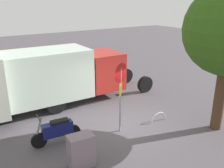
# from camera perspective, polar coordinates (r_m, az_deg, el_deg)

# --- Properties ---
(ground_plane) EXTENTS (60.00, 60.00, 0.00)m
(ground_plane) POSITION_cam_1_polar(r_m,az_deg,el_deg) (10.55, 2.72, -8.94)
(ground_plane) COLOR #4D484E
(box_truck_near) EXTENTS (8.46, 2.43, 2.76)m
(box_truck_near) POSITION_cam_1_polar(r_m,az_deg,el_deg) (12.10, -12.23, 2.37)
(box_truck_near) COLOR black
(box_truck_near) RESTS_ON ground
(motorcycle) EXTENTS (1.81, 0.55, 1.20)m
(motorcycle) POSITION_cam_1_polar(r_m,az_deg,el_deg) (9.14, -12.70, -10.45)
(motorcycle) COLOR black
(motorcycle) RESTS_ON ground
(stop_sign) EXTENTS (0.71, 0.33, 2.79)m
(stop_sign) POSITION_cam_1_polar(r_m,az_deg,el_deg) (9.13, 2.01, -0.76)
(stop_sign) COLOR #9E9EA3
(stop_sign) RESTS_ON ground
(utility_cabinet) EXTENTS (0.83, 0.57, 1.07)m
(utility_cabinet) POSITION_cam_1_polar(r_m,az_deg,el_deg) (7.89, -7.21, -15.18)
(utility_cabinet) COLOR slate
(utility_cabinet) RESTS_ON ground
(bike_rack_hoop) EXTENTS (0.85, 0.07, 0.85)m
(bike_rack_hoop) POSITION_cam_1_polar(r_m,az_deg,el_deg) (10.81, 10.79, -8.54)
(bike_rack_hoop) COLOR #B7B7BC
(bike_rack_hoop) RESTS_ON ground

